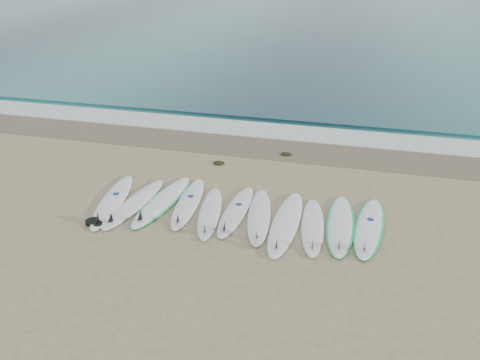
% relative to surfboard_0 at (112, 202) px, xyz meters
% --- Properties ---
extents(ground, '(120.00, 120.00, 0.00)m').
position_rel_surfboard_0_xyz_m(ground, '(3.08, 0.27, -0.06)').
color(ground, '#988763').
extents(ocean, '(120.00, 55.00, 0.03)m').
position_rel_surfboard_0_xyz_m(ocean, '(3.08, 32.77, -0.05)').
color(ocean, '#1E565B').
rests_on(ocean, ground).
extents(wet_sand_band, '(120.00, 1.80, 0.01)m').
position_rel_surfboard_0_xyz_m(wet_sand_band, '(3.08, 4.37, -0.06)').
color(wet_sand_band, brown).
rests_on(wet_sand_band, ground).
extents(foam_band, '(120.00, 1.40, 0.04)m').
position_rel_surfboard_0_xyz_m(foam_band, '(3.08, 5.77, -0.04)').
color(foam_band, silver).
rests_on(foam_band, ground).
extents(wave_crest, '(120.00, 1.00, 0.10)m').
position_rel_surfboard_0_xyz_m(wave_crest, '(3.08, 7.27, -0.01)').
color(wave_crest, '#1E565B').
rests_on(wave_crest, ground).
extents(surfboard_0, '(1.01, 2.84, 0.36)m').
position_rel_surfboard_0_xyz_m(surfboard_0, '(0.00, 0.00, 0.00)').
color(surfboard_0, white).
rests_on(surfboard_0, ground).
extents(surfboard_1, '(0.89, 2.70, 0.34)m').
position_rel_surfboard_0_xyz_m(surfboard_1, '(0.56, 0.02, -0.00)').
color(surfboard_1, white).
rests_on(surfboard_1, ground).
extents(surfboard_2, '(1.01, 2.83, 0.35)m').
position_rel_surfboard_0_xyz_m(surfboard_2, '(1.19, 0.32, -0.01)').
color(surfboard_2, white).
rests_on(surfboard_2, ground).
extents(surfboard_3, '(0.76, 2.61, 0.33)m').
position_rel_surfboard_0_xyz_m(surfboard_3, '(1.85, 0.37, -0.00)').
color(surfboard_3, white).
rests_on(surfboard_3, ground).
extents(surfboard_4, '(0.91, 2.48, 0.31)m').
position_rel_surfboard_0_xyz_m(surfboard_4, '(2.51, 0.07, -0.01)').
color(surfboard_4, white).
rests_on(surfboard_4, ground).
extents(surfboard_5, '(0.62, 2.52, 0.32)m').
position_rel_surfboard_0_xyz_m(surfboard_5, '(3.09, 0.27, -0.01)').
color(surfboard_5, white).
rests_on(surfboard_5, ground).
extents(surfboard_6, '(0.91, 2.63, 0.33)m').
position_rel_surfboard_0_xyz_m(surfboard_6, '(3.69, 0.18, -0.00)').
color(surfboard_6, white).
rests_on(surfboard_6, ground).
extents(surfboard_7, '(0.71, 2.92, 0.37)m').
position_rel_surfboard_0_xyz_m(surfboard_7, '(4.33, 0.01, 0.00)').
color(surfboard_7, white).
rests_on(surfboard_7, ground).
extents(surfboard_8, '(0.73, 2.49, 0.31)m').
position_rel_surfboard_0_xyz_m(surfboard_8, '(4.95, 0.04, -0.01)').
color(surfboard_8, white).
rests_on(surfboard_8, ground).
extents(surfboard_9, '(0.69, 2.69, 0.34)m').
position_rel_surfboard_0_xyz_m(surfboard_9, '(5.55, 0.28, -0.01)').
color(surfboard_9, white).
rests_on(surfboard_9, ground).
extents(surfboard_10, '(0.92, 2.74, 0.34)m').
position_rel_surfboard_0_xyz_m(surfboard_10, '(6.19, 0.33, -0.01)').
color(surfboard_10, white).
rests_on(surfboard_10, ground).
extents(seaweed_near, '(0.34, 0.26, 0.07)m').
position_rel_surfboard_0_xyz_m(seaweed_near, '(1.94, 2.86, -0.03)').
color(seaweed_near, black).
rests_on(seaweed_near, ground).
extents(seaweed_far, '(0.34, 0.27, 0.07)m').
position_rel_surfboard_0_xyz_m(seaweed_far, '(3.75, 3.95, -0.03)').
color(seaweed_far, black).
rests_on(seaweed_far, ground).
extents(leash_coil, '(0.46, 0.36, 0.11)m').
position_rel_surfboard_0_xyz_m(leash_coil, '(0.03, -0.94, -0.01)').
color(leash_coil, black).
rests_on(leash_coil, ground).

